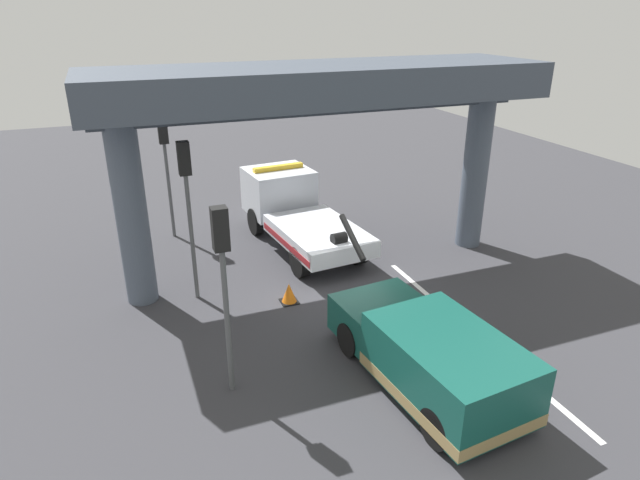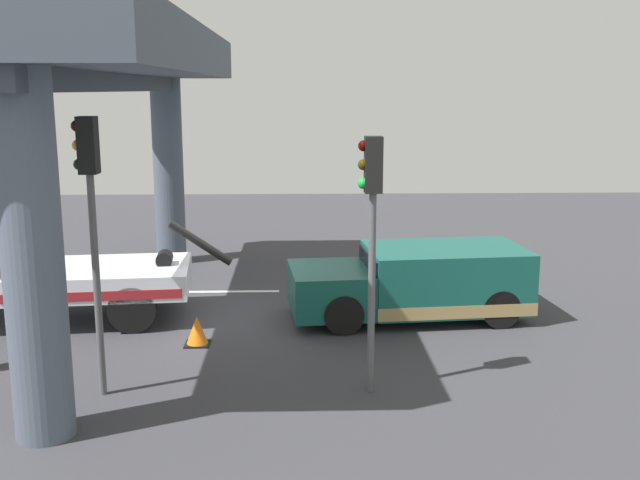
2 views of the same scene
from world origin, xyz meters
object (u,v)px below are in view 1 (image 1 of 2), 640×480
Objects in this scene: tow_truck_white at (294,209)px; towed_van_green at (431,357)px; traffic_light_far at (187,188)px; traffic_light_mid at (165,152)px; traffic_light_near at (222,262)px; traffic_cone_orange at (289,293)px.

tow_truck_white is 1.36× the size of towed_van_green.
traffic_light_far is 5.00m from traffic_light_mid.
traffic_light_near reaches higher than towed_van_green.
traffic_light_near is (1.51, 4.12, 2.35)m from towed_van_green.
towed_van_green reaches higher than traffic_cone_orange.
traffic_light_mid is at bearing 0.00° from traffic_light_near.
traffic_light_far is at bearing 126.32° from tow_truck_white.
traffic_light_near is 4.50m from traffic_light_far.
traffic_light_far is at bearing 180.00° from traffic_light_mid.
tow_truck_white is 12.43× the size of traffic_cone_orange.
tow_truck_white is at bearing -116.67° from traffic_light_mid.
towed_van_green is at bearing -110.14° from traffic_light_near.
traffic_light_far reaches higher than traffic_cone_orange.
traffic_light_near is at bearing 69.86° from towed_van_green.
traffic_light_far reaches higher than tow_truck_white.
traffic_light_near is at bearing 151.59° from tow_truck_white.
tow_truck_white is 8.71m from traffic_light_near.
tow_truck_white is at bearing -53.68° from traffic_light_far.
towed_van_green is 12.00m from traffic_light_mid.
traffic_cone_orange is at bearing 19.85° from towed_van_green.
traffic_light_mid is at bearing 0.00° from traffic_light_far.
traffic_cone_orange is at bearing 159.03° from tow_truck_white.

